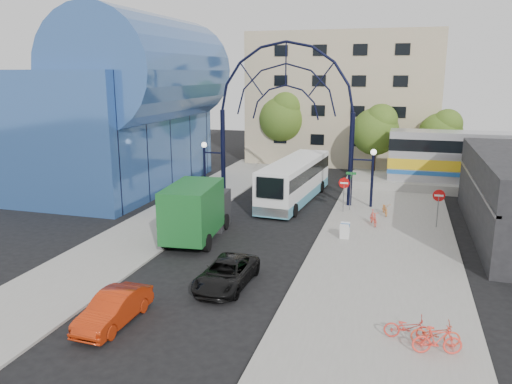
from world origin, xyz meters
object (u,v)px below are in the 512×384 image
(black_suv, at_px, (226,273))
(bike_near_b, at_px, (373,218))
(do_not_enter_sign, at_px, (439,199))
(bike_far_c, at_px, (436,333))
(bike_near_a, at_px, (385,209))
(tree_north_c, at_px, (442,132))
(red_sedan, at_px, (114,309))
(gateway_arch, at_px, (286,90))
(green_truck, at_px, (197,210))
(tree_north_b, at_px, (284,116))
(tree_north_a, at_px, (377,129))
(stop_sign, at_px, (344,186))
(bike_far_b, at_px, (437,340))
(street_name_sign, at_px, (351,183))
(bike_far_a, at_px, (408,327))
(sandwich_board, at_px, (345,229))
(city_bus, at_px, (295,180))

(black_suv, height_order, bike_near_b, black_suv)
(do_not_enter_sign, bearing_deg, bike_far_c, -93.16)
(bike_near_a, bearing_deg, bike_near_b, -114.98)
(tree_north_c, distance_m, red_sedan, 37.71)
(tree_north_c, distance_m, bike_near_a, 16.88)
(gateway_arch, height_order, red_sedan, gateway_arch)
(green_truck, xyz_separation_m, bike_near_b, (10.08, 5.37, -1.14))
(bike_near_a, bearing_deg, green_truck, -154.74)
(tree_north_b, height_order, bike_near_a, tree_north_b)
(tree_north_a, bearing_deg, green_truck, -112.62)
(do_not_enter_sign, xyz_separation_m, bike_near_b, (-3.93, -0.62, -1.37))
(stop_sign, height_order, bike_near_b, stop_sign)
(bike_near_a, bearing_deg, black_suv, -126.82)
(bike_far_b, bearing_deg, black_suv, 56.62)
(bike_far_b, bearing_deg, street_name_sign, 3.26)
(red_sedan, relative_size, bike_far_a, 2.26)
(green_truck, distance_m, bike_far_c, 16.07)
(bike_near_b, bearing_deg, tree_north_c, 58.02)
(gateway_arch, height_order, sandwich_board, gateway_arch)
(do_not_enter_sign, height_order, bike_far_c, do_not_enter_sign)
(black_suv, xyz_separation_m, bike_far_c, (9.13, -2.97, -0.05))
(street_name_sign, relative_size, bike_far_c, 1.61)
(bike_near_a, distance_m, bike_far_c, 17.35)
(tree_north_b, relative_size, black_suv, 1.77)
(sandwich_board, bearing_deg, tree_north_c, 73.45)
(tree_north_b, height_order, bike_near_b, tree_north_b)
(black_suv, height_order, bike_near_a, black_suv)
(sandwich_board, xyz_separation_m, green_truck, (-8.61, -1.97, 1.00))
(sandwich_board, xyz_separation_m, bike_far_c, (4.57, -11.09, -0.16))
(stop_sign, distance_m, red_sedan, 20.08)
(bike_near_b, relative_size, bike_far_c, 0.92)
(bike_far_b, bearing_deg, bike_far_c, -9.80)
(tree_north_a, relative_size, bike_near_b, 4.35)
(sandwich_board, height_order, bike_far_c, sandwich_board)
(stop_sign, relative_size, black_suv, 0.55)
(street_name_sign, bearing_deg, tree_north_b, 117.65)
(tree_north_a, relative_size, red_sedan, 1.77)
(black_suv, relative_size, bike_far_a, 2.59)
(bike_far_a, bearing_deg, city_bus, 20.79)
(red_sedan, bearing_deg, city_bus, 84.19)
(city_bus, bearing_deg, tree_north_c, 54.27)
(street_name_sign, relative_size, tree_north_c, 0.43)
(sandwich_board, bearing_deg, stop_sign, 97.57)
(gateway_arch, height_order, bike_near_b, gateway_arch)
(street_name_sign, distance_m, sandwich_board, 6.78)
(city_bus, relative_size, bike_near_a, 7.37)
(tree_north_b, bearing_deg, black_suv, -81.29)
(do_not_enter_sign, bearing_deg, bike_far_b, -92.95)
(street_name_sign, bearing_deg, gateway_arch, 164.93)
(stop_sign, height_order, bike_far_a, stop_sign)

